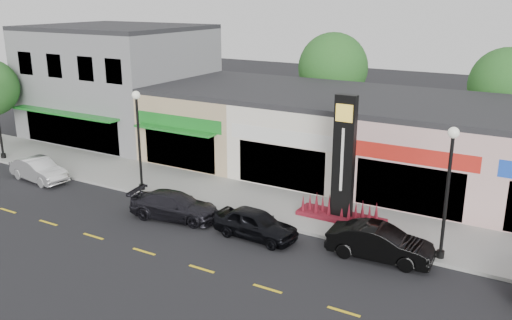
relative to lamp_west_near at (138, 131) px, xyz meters
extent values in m
plane|color=black|center=(8.00, -2.50, -3.48)|extent=(120.00, 120.00, 0.00)
cube|color=gray|center=(8.00, 1.85, -3.40)|extent=(52.00, 4.30, 0.15)
cube|color=gray|center=(8.00, -0.40, -3.40)|extent=(52.00, 0.20, 0.15)
cube|color=slate|center=(-10.00, 9.00, 0.52)|extent=(12.00, 10.00, 8.00)
cube|color=#262628|center=(-10.00, 9.00, 4.67)|extent=(12.00, 10.00, 0.30)
cube|color=black|center=(-10.00, 4.05, -2.08)|extent=(9.00, 0.10, 2.40)
cube|color=#1B7A24|center=(-10.00, 3.55, -0.78)|extent=(9.50, 1.00, 0.14)
cube|color=black|center=(-14.00, 4.05, 2.32)|extent=(1.40, 0.10, 1.60)
cube|color=black|center=(-11.00, 4.05, 2.32)|extent=(1.40, 0.10, 1.60)
cube|color=black|center=(-8.00, 4.05, 2.32)|extent=(1.40, 0.10, 1.60)
cube|color=black|center=(-5.50, 4.05, 2.32)|extent=(1.40, 0.10, 1.60)
cube|color=tan|center=(-0.50, 9.00, -1.23)|extent=(7.00, 10.00, 4.50)
cube|color=#262628|center=(-0.50, 9.00, 1.17)|extent=(7.00, 10.00, 0.30)
cube|color=black|center=(-0.50, 4.05, -2.08)|extent=(5.25, 0.10, 2.40)
cube|color=#1B7A24|center=(-0.50, 4.05, -0.38)|extent=(6.30, 0.12, 0.80)
cube|color=#1B7A24|center=(-0.50, 3.60, -0.78)|extent=(5.60, 0.90, 0.12)
cube|color=silver|center=(6.50, 9.00, -1.23)|extent=(7.00, 10.00, 4.50)
cube|color=#262628|center=(6.50, 9.00, 1.17)|extent=(7.00, 10.00, 0.30)
cube|color=black|center=(6.50, 4.05, -2.08)|extent=(5.25, 0.10, 2.40)
cube|color=silver|center=(6.50, 4.05, -0.38)|extent=(6.30, 0.12, 0.80)
cube|color=#CFA49E|center=(13.50, 9.00, -1.23)|extent=(7.00, 10.00, 4.50)
cube|color=#262628|center=(13.50, 9.00, 1.17)|extent=(7.00, 10.00, 0.30)
cube|color=black|center=(13.50, 4.05, -2.08)|extent=(5.25, 0.10, 2.40)
cube|color=red|center=(13.50, 4.05, -0.38)|extent=(6.30, 0.12, 0.80)
cylinder|color=#382619|center=(4.00, 17.00, -1.90)|extent=(0.36, 0.36, 3.15)
sphere|color=#1F4B17|center=(4.00, 17.00, 1.75)|extent=(5.20, 5.20, 5.20)
cylinder|color=#382619|center=(16.00, 17.00, -1.99)|extent=(0.36, 0.36, 2.97)
sphere|color=#1F4B17|center=(16.00, 17.00, 1.42)|extent=(4.80, 4.80, 4.80)
cylinder|color=black|center=(-12.00, 0.00, -3.18)|extent=(0.32, 0.32, 0.30)
cylinder|color=black|center=(0.00, 0.00, -3.18)|extent=(0.32, 0.32, 0.30)
cylinder|color=black|center=(0.00, 0.00, -0.68)|extent=(0.14, 0.14, 5.00)
sphere|color=silver|center=(0.00, 0.00, 1.92)|extent=(0.44, 0.44, 0.44)
cylinder|color=black|center=(16.00, 0.00, -3.18)|extent=(0.32, 0.32, 0.30)
cylinder|color=black|center=(16.00, 0.00, -0.68)|extent=(0.14, 0.14, 5.00)
sphere|color=silver|center=(16.00, 0.00, 1.92)|extent=(0.44, 0.44, 0.44)
cube|color=#580F19|center=(11.00, 1.70, -3.23)|extent=(4.20, 1.30, 0.20)
cube|color=black|center=(11.00, 1.70, -0.33)|extent=(1.00, 0.40, 6.00)
cube|color=yellow|center=(11.00, 1.48, 1.87)|extent=(0.80, 0.05, 0.80)
cube|color=silver|center=(11.00, 1.48, -0.33)|extent=(0.12, 0.04, 3.00)
imported|color=silver|center=(-6.46, -1.58, -2.81)|extent=(1.86, 4.19, 1.34)
imported|color=black|center=(3.87, -1.98, -2.83)|extent=(2.56, 4.71, 1.30)
imported|color=black|center=(8.36, -1.89, -2.81)|extent=(1.77, 3.99, 1.34)
imported|color=black|center=(13.79, -1.07, -2.77)|extent=(1.74, 4.36, 1.41)
camera|label=1|loc=(19.61, -21.04, 6.93)|focal=38.00mm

